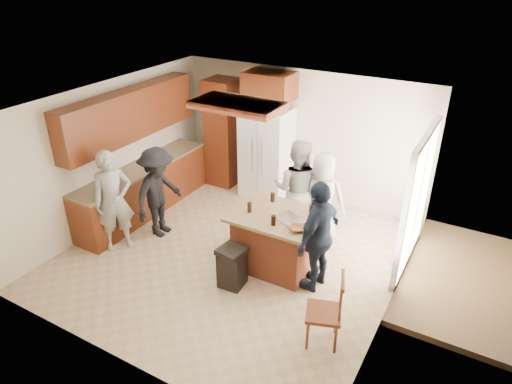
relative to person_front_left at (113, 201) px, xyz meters
The scene contains 12 objects.
person_front_left is the anchor object (origin of this frame).
person_behind_left 2.98m from the person_front_left, 37.23° to the left, with size 0.84×0.52×1.73m, color gray.
person_behind_right 3.35m from the person_front_left, 33.09° to the left, with size 0.77×0.50×1.57m, color gray.
person_side_right 3.29m from the person_front_left, 11.61° to the left, with size 0.99×0.51×1.69m, color #1A2234.
person_counter 0.75m from the person_front_left, 61.82° to the left, with size 1.03×0.48×1.59m, color black.
left_cabinetry 1.21m from the person_front_left, 112.25° to the left, with size 0.64×3.00×2.30m.
back_wall_units 3.00m from the person_front_left, 81.19° to the left, with size 1.80×0.60×2.45m.
refrigerator 3.10m from the person_front_left, 66.48° to the left, with size 0.90×0.76×1.80m.
kitchen_island 2.65m from the person_front_left, 17.49° to the left, with size 1.28×1.03×0.93m.
island_items 2.81m from the person_front_left, 14.64° to the left, with size 1.00×0.75×0.15m.
trash_bin 2.23m from the person_front_left, ahead, with size 0.40×0.40×0.63m.
spindle_chair 3.78m from the person_front_left, ahead, with size 0.54×0.54×0.99m.
Camera 1 is at (3.31, -5.13, 4.32)m, focal length 32.00 mm.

